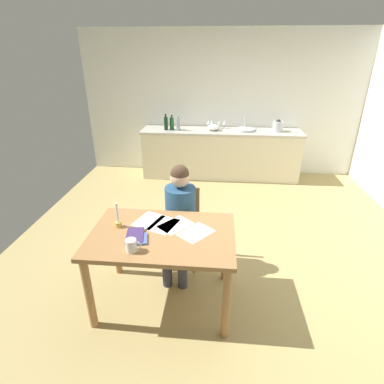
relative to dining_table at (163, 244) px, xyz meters
The scene contains 24 objects.
ground_plane 1.36m from the dining_table, 64.97° to the left, with size 5.20×5.20×0.04m, color tan.
wall_back 3.76m from the dining_table, 82.25° to the left, with size 5.20×0.12×2.60m, color silver.
kitchen_counter 3.35m from the dining_table, 81.41° to the left, with size 2.92×0.64×0.90m.
dining_table is the anchor object (origin of this frame).
chair_at_table 0.69m from the dining_table, 82.24° to the left, with size 0.42×0.42×0.87m.
person_seated 0.52m from the dining_table, 80.70° to the left, with size 0.33×0.60×1.19m.
coffee_mug 0.38m from the dining_table, 125.21° to the right, with size 0.13×0.09×0.11m.
candlestick 0.46m from the dining_table, 169.43° to the left, with size 0.06×0.06×0.24m.
book_magazine 0.27m from the dining_table, 161.73° to the right, with size 0.15×0.24×0.03m, color #3D2A5E.
book_cookery 0.24m from the dining_table, 146.60° to the right, with size 0.14×0.17×0.02m, color #485CA1.
paper_letter 0.21m from the dining_table, 57.32° to the left, with size 0.21×0.30×0.00m, color white.
paper_bill 0.29m from the dining_table, 128.45° to the left, with size 0.21×0.30×0.00m, color white.
paper_envelope 0.19m from the dining_table, 95.55° to the left, with size 0.21×0.30×0.00m, color white.
paper_receipt 0.32m from the dining_table, ahead, with size 0.21×0.30×0.00m, color white.
sink_unit 3.45m from the dining_table, 74.29° to the left, with size 0.36×0.36×0.24m.
bottle_oil 3.30m from the dining_table, 98.95° to the left, with size 0.07×0.07×0.29m.
bottle_vinegar 3.32m from the dining_table, 97.10° to the left, with size 0.08×0.08×0.27m.
bottle_wine_red 3.25m from the dining_table, 95.06° to the left, with size 0.07×0.07×0.26m.
mixing_bowl 3.32m from the dining_table, 83.83° to the left, with size 0.23×0.23×0.10m, color white.
stovetop_kettle 3.66m from the dining_table, 65.49° to the left, with size 0.18×0.18×0.22m.
wine_glass_near_sink 3.52m from the dining_table, 80.85° to the left, with size 0.07×0.07×0.15m.
wine_glass_by_kettle 3.51m from the dining_table, 82.45° to the left, with size 0.07×0.07×0.15m.
wine_glass_back_left 3.49m from the dining_table, 84.69° to the left, with size 0.07×0.07×0.15m.
wine_glass_back_right 3.49m from the dining_table, 85.72° to the left, with size 0.07×0.07×0.15m.
Camera 1 is at (-0.03, -3.29, 2.22)m, focal length 28.29 mm.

